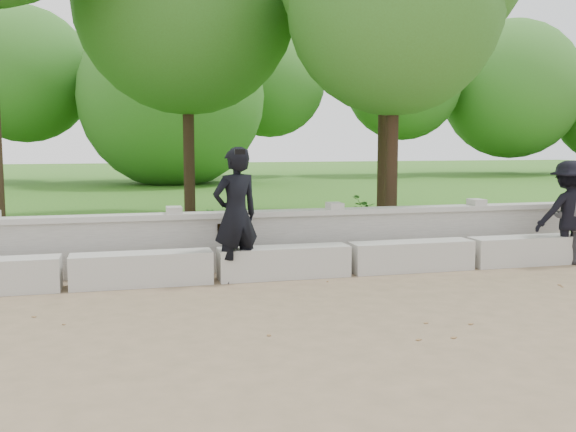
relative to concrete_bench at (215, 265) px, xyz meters
name	(u,v)px	position (x,y,z in m)	size (l,w,h in m)	color
ground	(239,317)	(0.00, -1.90, -0.22)	(80.00, 80.00, 0.00)	#8E7557
lawn	(162,199)	(0.00, 12.10, -0.10)	(40.00, 22.00, 0.25)	#246417
concrete_bench	(215,265)	(0.00, 0.00, 0.00)	(11.90, 0.45, 0.45)	beige
parapet_wall	(208,241)	(0.00, 0.70, 0.24)	(12.50, 0.35, 0.90)	beige
man_main	(236,215)	(0.28, -0.10, 0.72)	(0.80, 0.74, 1.88)	black
visitor_left	(575,218)	(5.80, -0.10, 0.51)	(0.75, 0.60, 1.47)	#46464B
visitor_mid	(569,212)	(5.67, -0.10, 0.60)	(1.11, 0.69, 1.66)	black
shrub_b	(211,227)	(0.20, 1.78, 0.31)	(0.31, 0.25, 0.57)	#357126
shrub_c	(366,211)	(3.45, 3.06, 0.34)	(0.57, 0.50, 0.64)	#357126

